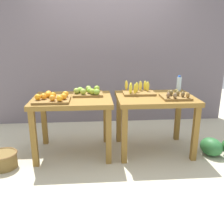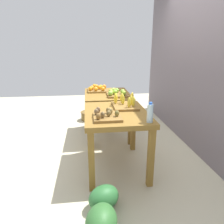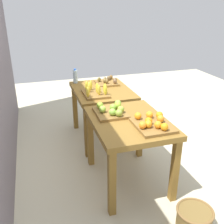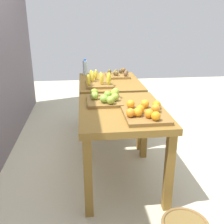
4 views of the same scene
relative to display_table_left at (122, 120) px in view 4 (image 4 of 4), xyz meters
The scene contains 9 objects.
ground_plane 0.88m from the display_table_left, ahead, with size 8.00×8.00×0.00m, color beige.
display_table_left is the anchor object (origin of this frame).
display_table_right 1.12m from the display_table_left, ahead, with size 1.04×0.80×0.80m.
orange_bin 0.32m from the display_table_left, 144.16° to the right, with size 0.44×0.37×0.11m.
apple_bin 0.30m from the display_table_left, 32.48° to the left, with size 0.41×0.34×0.11m.
banana_crate 0.93m from the display_table_left, ahead, with size 0.44×0.33×0.17m.
kiwi_bin 1.36m from the display_table_left, ahead, with size 0.36×0.32×0.10m.
water_bottle 1.59m from the display_table_left, 11.42° to the left, with size 0.07×0.07×0.23m.
watermelon_pile 2.15m from the display_table_left, ahead, with size 0.71×0.43×0.28m.
Camera 4 is at (-2.83, 0.35, 1.61)m, focal length 41.80 mm.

